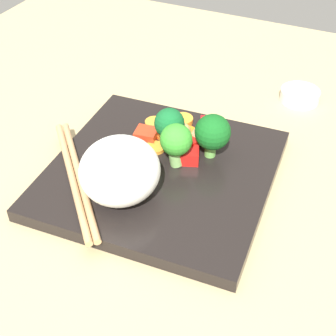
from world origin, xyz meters
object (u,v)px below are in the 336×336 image
at_px(square_plate, 161,173).
at_px(broccoli_floret_0, 213,133).
at_px(sauce_cup, 300,95).
at_px(rice_mound, 120,171).
at_px(carrot_slice_4, 155,148).
at_px(chopstick_pair, 76,177).

height_order(square_plate, broccoli_floret_0, broccoli_floret_0).
bearing_deg(sauce_cup, broccoli_floret_0, -107.97).
xyz_separation_m(square_plate, rice_mound, (-0.02, -0.07, 0.05)).
xyz_separation_m(rice_mound, sauce_cup, (0.14, 0.33, -0.05)).
distance_m(square_plate, carrot_slice_4, 0.04).
relative_size(square_plate, rice_mound, 2.84).
height_order(rice_mound, sauce_cup, rice_mound).
height_order(square_plate, carrot_slice_4, carrot_slice_4).
height_order(chopstick_pair, sauce_cup, chopstick_pair).
relative_size(broccoli_floret_0, chopstick_pair, 0.35).
bearing_deg(broccoli_floret_0, rice_mound, -121.78).
distance_m(broccoli_floret_0, sauce_cup, 0.23).
bearing_deg(carrot_slice_4, chopstick_pair, -123.09).
distance_m(rice_mound, carrot_slice_4, 0.10).
bearing_deg(carrot_slice_4, sauce_cup, 58.41).
xyz_separation_m(square_plate, sauce_cup, (0.12, 0.27, 0.00)).
relative_size(rice_mound, broccoli_floret_0, 1.55).
distance_m(square_plate, broccoli_floret_0, 0.08).
relative_size(carrot_slice_4, chopstick_pair, 0.14).
xyz_separation_m(chopstick_pair, sauce_cup, (0.21, 0.33, -0.01)).
xyz_separation_m(broccoli_floret_0, sauce_cup, (0.07, 0.22, -0.05)).
relative_size(square_plate, broccoli_floret_0, 4.42).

